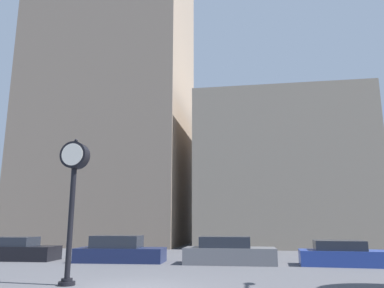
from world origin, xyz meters
TOP-DOWN VIEW (x-y plane):
  - building_tall_tower at (-10.26, 24.00)m, footprint 15.28×12.00m
  - building_storefront_row at (6.48, 24.00)m, footprint 14.83×12.00m
  - street_clock at (-2.37, 0.60)m, footprint 0.95×0.55m
  - car_black at (-9.39, 8.16)m, footprint 4.76×2.01m
  - car_navy at (-3.24, 8.06)m, footprint 4.68×2.07m
  - car_grey at (2.50, 8.02)m, footprint 4.58×1.97m
  - car_blue at (8.00, 8.05)m, footprint 4.28×2.06m

SIDE VIEW (x-z plane):
  - car_blue at x=8.00m, z-range -0.09..1.09m
  - car_black at x=-9.39m, z-range -0.10..1.16m
  - car_navy at x=-3.24m, z-range -0.11..1.25m
  - car_grey at x=2.50m, z-range -0.10..1.24m
  - street_clock at x=-2.37m, z-range 1.02..5.95m
  - building_storefront_row at x=6.48m, z-range 0.00..13.18m
  - building_tall_tower at x=-10.26m, z-range 0.00..32.67m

